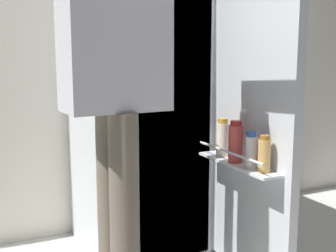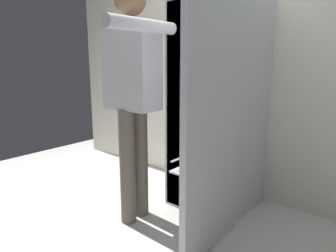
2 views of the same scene
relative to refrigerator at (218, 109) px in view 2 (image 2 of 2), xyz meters
name	(u,v)px [view 2 (image 2 of 2)]	position (x,y,z in m)	size (l,w,h in m)	color
ground_plane	(176,227)	(-0.02, -0.52, -0.86)	(5.34, 5.34, 0.00)	silver
kitchen_wall	(240,64)	(-0.02, 0.41, 0.35)	(4.40, 0.10, 2.42)	silver
refrigerator	(218,109)	(0.00, 0.00, 0.00)	(0.69, 1.26, 1.71)	silver
person	(133,84)	(-0.36, -0.61, 0.22)	(0.57, 0.73, 1.78)	#665B4C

